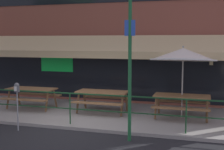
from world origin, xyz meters
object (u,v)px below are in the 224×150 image
at_px(picnic_table_left, 32,92).
at_px(patio_umbrella_right, 183,55).
at_px(picnic_table_centre, 102,96).
at_px(picnic_table_right, 182,100).
at_px(street_sign_pole, 130,61).
at_px(parking_meter_near, 17,92).

bearing_deg(picnic_table_left, patio_umbrella_right, 1.90).
bearing_deg(picnic_table_left, picnic_table_centre, 2.58).
height_order(picnic_table_right, street_sign_pole, street_sign_pole).
distance_m(patio_umbrella_right, street_sign_pole, 2.81).
distance_m(picnic_table_left, picnic_table_right, 5.50).
bearing_deg(street_sign_pole, picnic_table_centre, 122.29).
height_order(picnic_table_left, patio_umbrella_right, patio_umbrella_right).
xyz_separation_m(picnic_table_centre, picnic_table_right, (2.75, -0.05, 0.00)).
bearing_deg(picnic_table_right, picnic_table_centre, 178.86).
bearing_deg(picnic_table_centre, street_sign_pole, -57.71).
bearing_deg(parking_meter_near, picnic_table_left, 111.99).
height_order(parking_meter_near, street_sign_pole, street_sign_pole).
distance_m(picnic_table_centre, parking_meter_near, 3.12).
bearing_deg(patio_umbrella_right, picnic_table_right, -90.00).
height_order(patio_umbrella_right, street_sign_pole, street_sign_pole).
bearing_deg(parking_meter_near, picnic_table_centre, 54.74).
xyz_separation_m(picnic_table_left, parking_meter_near, (0.97, -2.40, 0.44)).
relative_size(picnic_table_left, patio_umbrella_right, 0.75).
bearing_deg(picnic_table_right, street_sign_pole, -115.67).
xyz_separation_m(picnic_table_centre, parking_meter_near, (-1.78, -2.52, 0.44)).
xyz_separation_m(picnic_table_left, picnic_table_right, (5.50, 0.07, 0.00)).
bearing_deg(picnic_table_right, patio_umbrella_right, 90.00).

